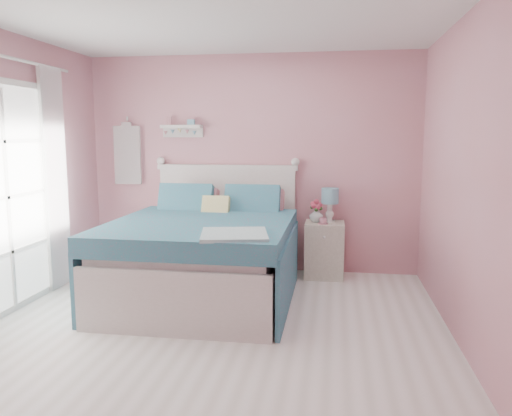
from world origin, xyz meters
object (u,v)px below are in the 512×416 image
(bed, at_px, (206,255))
(teacup, at_px, (323,221))
(nightstand, at_px, (324,250))
(table_lamp, at_px, (330,198))
(vase, at_px, (316,215))

(bed, relative_size, teacup, 24.78)
(bed, bearing_deg, teacup, 33.14)
(bed, height_order, teacup, bed)
(nightstand, xyz_separation_m, table_lamp, (0.05, 0.05, 0.60))
(nightstand, bearing_deg, teacup, -99.74)
(bed, xyz_separation_m, teacup, (1.18, 0.76, 0.26))
(teacup, bearing_deg, table_lamp, 66.00)
(nightstand, bearing_deg, bed, -143.84)
(bed, xyz_separation_m, table_lamp, (1.25, 0.92, 0.50))
(bed, height_order, table_lamp, bed)
(table_lamp, xyz_separation_m, vase, (-0.15, -0.04, -0.19))
(bed, relative_size, table_lamp, 5.65)
(nightstand, xyz_separation_m, vase, (-0.10, 0.01, 0.41))
(nightstand, height_order, teacup, teacup)
(table_lamp, distance_m, vase, 0.25)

